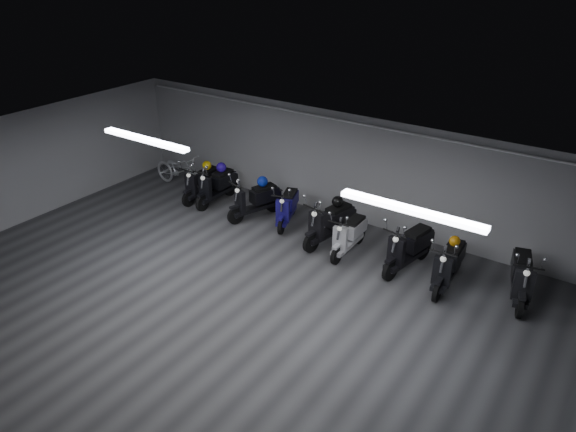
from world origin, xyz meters
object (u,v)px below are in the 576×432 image
Objects in this scene: scooter_5 at (330,217)px; helmet_3 at (455,241)px; scooter_0 at (202,178)px; helmet_4 at (337,202)px; bicycle at (179,167)px; scooter_8 at (449,258)px; scooter_7 at (409,241)px; scooter_3 at (255,194)px; scooter_9 at (523,270)px; scooter_6 at (349,229)px; helmet_1 at (262,182)px; scooter_4 at (287,202)px; scooter_1 at (216,180)px; helmet_0 at (207,165)px; helmet_2 at (221,167)px.

scooter_5 is 8.11× the size of helmet_3.
helmet_4 is at bearing 0.65° from scooter_0.
scooter_8 is at bearing -90.74° from bicycle.
helmet_3 is at bearing 16.10° from scooter_7.
scooter_7 reaches higher than scooter_3.
helmet_3 is 2.92m from helmet_4.
helmet_4 is at bearing 163.42° from scooter_9.
scooter_6 is 1.41m from scooter_7.
helmet_1 is (-5.16, 0.51, 0.28)m from scooter_8.
scooter_4 is 1.42m from scooter_5.
scooter_1 is at bearing -171.91° from scooter_5.
helmet_0 is at bearing 172.08° from scooter_8.
helmet_0 is (-4.20, 0.40, 0.23)m from scooter_5.
scooter_7 is (1.40, 0.13, 0.08)m from scooter_6.
helmet_4 is (4.26, -0.14, 0.07)m from helmet_0.
scooter_5 is 7.27× the size of helmet_0.
scooter_0 is at bearing 162.18° from scooter_4.
scooter_6 is at bearing -9.42° from helmet_1.
scooter_9 reaches higher than helmet_0.
scooter_5 is 0.64m from scooter_6.
helmet_3 is at bearing -3.47° from helmet_2.
scooter_0 is at bearing 174.00° from scooter_8.
scooter_6 is 4.39m from helmet_2.
scooter_6 reaches higher than helmet_3.
helmet_2 is at bearing -85.41° from bicycle.
scooter_8 is at bearing -25.71° from scooter_4.
bicycle is (-1.63, 0.22, -0.05)m from scooter_1.
helmet_4 is (-4.28, 0.10, 0.31)m from scooter_9.
helmet_3 is at bearing -88.99° from bicycle.
scooter_6 reaches higher than helmet_0.
scooter_4 is at bearing -88.85° from bicycle.
scooter_4 reaches higher than helmet_1.
scooter_8 reaches higher than scooter_0.
scooter_6 reaches higher than bicycle.
helmet_0 is 0.92× the size of helmet_1.
helmet_2 is at bearing 171.04° from scooter_6.
scooter_7 is at bearing -2.58° from scooter_0.
scooter_9 reaches higher than scooter_6.
scooter_7 is at bearing -24.59° from scooter_4.
scooter_0 is 0.98× the size of scooter_3.
scooter_4 is 6.46× the size of helmet_0.
scooter_6 is (4.82, -0.33, -0.02)m from scooter_0.
bicycle is at bearing 177.81° from helmet_1.
helmet_1 is 1.53m from helmet_2.
helmet_4 reaches higher than helmet_2.
scooter_4 is 0.99× the size of scooter_6.
scooter_7 is at bearing 169.79° from scooter_9.
helmet_1 is at bearing 163.55° from scooter_9.
scooter_4 is at bearing -3.45° from helmet_1.
scooter_8 is at bearing -1.93° from scooter_6.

